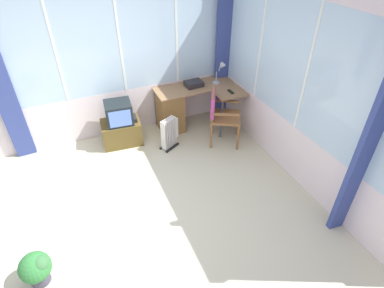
{
  "coord_description": "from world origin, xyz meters",
  "views": [
    {
      "loc": [
        -0.41,
        -2.77,
        3.16
      ],
      "look_at": [
        0.94,
        0.34,
        0.68
      ],
      "focal_mm": 29.01,
      "sensor_mm": 36.0,
      "label": 1
    }
  ],
  "objects_px": {
    "tv_remote": "(231,92)",
    "paper_tray": "(194,84)",
    "tv_on_stand": "(121,126)",
    "wooden_armchair": "(219,111)",
    "desk": "(175,108)",
    "potted_plant": "(36,268)",
    "desk_lamp": "(222,69)",
    "space_heater": "(170,133)"
  },
  "relations": [
    {
      "from": "desk",
      "to": "desk_lamp",
      "type": "bearing_deg",
      "value": -3.85
    },
    {
      "from": "space_heater",
      "to": "wooden_armchair",
      "type": "bearing_deg",
      "value": -11.62
    },
    {
      "from": "desk_lamp",
      "to": "wooden_armchair",
      "type": "distance_m",
      "value": 0.82
    },
    {
      "from": "tv_on_stand",
      "to": "wooden_armchair",
      "type": "bearing_deg",
      "value": -21.59
    },
    {
      "from": "paper_tray",
      "to": "potted_plant",
      "type": "distance_m",
      "value": 3.63
    },
    {
      "from": "potted_plant",
      "to": "wooden_armchair",
      "type": "bearing_deg",
      "value": 28.33
    },
    {
      "from": "wooden_armchair",
      "to": "tv_remote",
      "type": "bearing_deg",
      "value": 34.45
    },
    {
      "from": "paper_tray",
      "to": "wooden_armchair",
      "type": "bearing_deg",
      "value": -78.79
    },
    {
      "from": "desk_lamp",
      "to": "potted_plant",
      "type": "height_order",
      "value": "desk_lamp"
    },
    {
      "from": "desk",
      "to": "potted_plant",
      "type": "xyz_separation_m",
      "value": [
        -2.39,
        -2.23,
        -0.18
      ]
    },
    {
      "from": "desk",
      "to": "tv_on_stand",
      "type": "height_order",
      "value": "tv_on_stand"
    },
    {
      "from": "paper_tray",
      "to": "tv_on_stand",
      "type": "height_order",
      "value": "paper_tray"
    },
    {
      "from": "desk_lamp",
      "to": "tv_on_stand",
      "type": "height_order",
      "value": "desk_lamp"
    },
    {
      "from": "desk",
      "to": "tv_remote",
      "type": "relative_size",
      "value": 9.53
    },
    {
      "from": "paper_tray",
      "to": "potted_plant",
      "type": "bearing_deg",
      "value": -140.68
    },
    {
      "from": "wooden_armchair",
      "to": "space_heater",
      "type": "bearing_deg",
      "value": 168.38
    },
    {
      "from": "desk",
      "to": "wooden_armchair",
      "type": "bearing_deg",
      "value": -51.53
    },
    {
      "from": "tv_on_stand",
      "to": "potted_plant",
      "type": "xyz_separation_m",
      "value": [
        -1.4,
        -2.17,
        -0.1
      ]
    },
    {
      "from": "space_heater",
      "to": "paper_tray",
      "type": "bearing_deg",
      "value": 38.73
    },
    {
      "from": "desk",
      "to": "paper_tray",
      "type": "relative_size",
      "value": 4.76
    },
    {
      "from": "desk_lamp",
      "to": "tv_on_stand",
      "type": "xyz_separation_m",
      "value": [
        -1.87,
        -0.0,
        -0.68
      ]
    },
    {
      "from": "desk",
      "to": "tv_remote",
      "type": "xyz_separation_m",
      "value": [
        0.87,
        -0.43,
        0.35
      ]
    },
    {
      "from": "desk_lamp",
      "to": "potted_plant",
      "type": "relative_size",
      "value": 0.99
    },
    {
      "from": "desk",
      "to": "tv_on_stand",
      "type": "relative_size",
      "value": 1.85
    },
    {
      "from": "tv_remote",
      "to": "potted_plant",
      "type": "xyz_separation_m",
      "value": [
        -3.26,
        -1.81,
        -0.53
      ]
    },
    {
      "from": "space_heater",
      "to": "tv_on_stand",
      "type": "bearing_deg",
      "value": 148.55
    },
    {
      "from": "desk_lamp",
      "to": "tv_on_stand",
      "type": "relative_size",
      "value": 0.53
    },
    {
      "from": "tv_remote",
      "to": "potted_plant",
      "type": "bearing_deg",
      "value": -150.36
    },
    {
      "from": "desk_lamp",
      "to": "space_heater",
      "type": "relative_size",
      "value": 0.74
    },
    {
      "from": "tv_remote",
      "to": "paper_tray",
      "type": "relative_size",
      "value": 0.5
    },
    {
      "from": "tv_remote",
      "to": "potted_plant",
      "type": "height_order",
      "value": "tv_remote"
    },
    {
      "from": "tv_remote",
      "to": "paper_tray",
      "type": "height_order",
      "value": "paper_tray"
    },
    {
      "from": "space_heater",
      "to": "potted_plant",
      "type": "distance_m",
      "value": 2.73
    },
    {
      "from": "desk_lamp",
      "to": "potted_plant",
      "type": "bearing_deg",
      "value": -146.33
    },
    {
      "from": "tv_on_stand",
      "to": "potted_plant",
      "type": "distance_m",
      "value": 2.59
    },
    {
      "from": "desk_lamp",
      "to": "wooden_armchair",
      "type": "xyz_separation_m",
      "value": [
        -0.35,
        -0.6,
        -0.42
      ]
    },
    {
      "from": "desk",
      "to": "space_heater",
      "type": "bearing_deg",
      "value": -119.7
    },
    {
      "from": "desk_lamp",
      "to": "desk",
      "type": "bearing_deg",
      "value": 176.15
    },
    {
      "from": "desk_lamp",
      "to": "space_heater",
      "type": "bearing_deg",
      "value": -159.33
    },
    {
      "from": "tv_remote",
      "to": "wooden_armchair",
      "type": "xyz_separation_m",
      "value": [
        -0.34,
        -0.23,
        -0.17
      ]
    },
    {
      "from": "tv_remote",
      "to": "paper_tray",
      "type": "xyz_separation_m",
      "value": [
        -0.48,
        0.47,
        0.03
      ]
    },
    {
      "from": "desk",
      "to": "tv_on_stand",
      "type": "bearing_deg",
      "value": -176.53
    }
  ]
}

